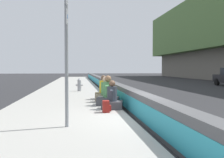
# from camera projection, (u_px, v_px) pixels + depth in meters

# --- Properties ---
(ground_plane) EXTENTS (160.00, 160.00, 0.00)m
(ground_plane) POSITION_uv_depth(u_px,v_px,m) (146.00, 122.00, 8.14)
(ground_plane) COLOR #2B2B2D
(ground_plane) RESTS_ON ground
(sidewalk_strip) EXTENTS (80.00, 4.40, 0.14)m
(sidewalk_strip) POSITION_uv_depth(u_px,v_px,m) (58.00, 122.00, 7.79)
(sidewalk_strip) COLOR #A8A59E
(sidewalk_strip) RESTS_ON ground_plane
(jersey_barrier) EXTENTS (76.00, 0.45, 0.85)m
(jersey_barrier) POSITION_uv_depth(u_px,v_px,m) (146.00, 108.00, 8.12)
(jersey_barrier) COLOR #545456
(jersey_barrier) RESTS_ON ground_plane
(route_sign_post) EXTENTS (0.44, 0.09, 3.60)m
(route_sign_post) POSITION_uv_depth(u_px,v_px,m) (67.00, 46.00, 6.75)
(route_sign_post) COLOR gray
(route_sign_post) RESTS_ON sidewalk_strip
(fire_hydrant) EXTENTS (0.26, 0.46, 0.88)m
(fire_hydrant) POSITION_uv_depth(u_px,v_px,m) (79.00, 84.00, 17.57)
(fire_hydrant) COLOR gray
(fire_hydrant) RESTS_ON sidewalk_strip
(seated_person_foreground) EXTENTS (0.79, 0.88, 1.07)m
(seated_person_foreground) POSITION_uv_depth(u_px,v_px,m) (112.00, 100.00, 9.85)
(seated_person_foreground) COLOR #424247
(seated_person_foreground) RESTS_ON sidewalk_strip
(seated_person_middle) EXTENTS (0.94, 1.03, 1.22)m
(seated_person_middle) POSITION_uv_depth(u_px,v_px,m) (108.00, 96.00, 10.87)
(seated_person_middle) COLOR #424247
(seated_person_middle) RESTS_ON sidewalk_strip
(seated_person_rear) EXTENTS (0.81, 0.91, 1.14)m
(seated_person_rear) POSITION_uv_depth(u_px,v_px,m) (105.00, 94.00, 11.92)
(seated_person_rear) COLOR #706651
(seated_person_rear) RESTS_ON sidewalk_strip
(seated_person_far) EXTENTS (0.77, 0.88, 1.17)m
(seated_person_far) POSITION_uv_depth(u_px,v_px,m) (103.00, 92.00, 13.00)
(seated_person_far) COLOR #706651
(seated_person_far) RESTS_ON sidewalk_strip
(backpack) EXTENTS (0.32, 0.28, 0.40)m
(backpack) POSITION_uv_depth(u_px,v_px,m) (106.00, 107.00, 9.08)
(backpack) COLOR maroon
(backpack) RESTS_ON sidewalk_strip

